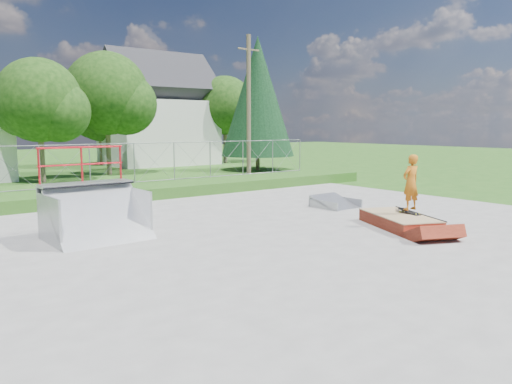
{
  "coord_description": "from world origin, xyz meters",
  "views": [
    {
      "loc": [
        -9.22,
        -10.45,
        3.05
      ],
      "look_at": [
        -0.28,
        1.2,
        1.1
      ],
      "focal_mm": 35.0,
      "sensor_mm": 36.0,
      "label": 1
    }
  ],
  "objects_px": {
    "quarter_pipe": "(97,194)",
    "skater": "(411,185)",
    "grind_box": "(399,221)",
    "flat_bank_ramp": "(336,202)"
  },
  "relations": [
    {
      "from": "skater",
      "to": "grind_box",
      "type": "bearing_deg",
      "value": -6.01
    },
    {
      "from": "quarter_pipe",
      "to": "skater",
      "type": "xyz_separation_m",
      "value": [
        8.14,
        -4.03,
        0.05
      ]
    },
    {
      "from": "grind_box",
      "to": "flat_bank_ramp",
      "type": "relative_size",
      "value": 2.06
    },
    {
      "from": "grind_box",
      "to": "skater",
      "type": "height_order",
      "value": "skater"
    },
    {
      "from": "grind_box",
      "to": "quarter_pipe",
      "type": "xyz_separation_m",
      "value": [
        -7.75,
        3.95,
        1.03
      ]
    },
    {
      "from": "grind_box",
      "to": "skater",
      "type": "distance_m",
      "value": 1.16
    },
    {
      "from": "quarter_pipe",
      "to": "skater",
      "type": "relative_size",
      "value": 1.48
    },
    {
      "from": "quarter_pipe",
      "to": "skater",
      "type": "height_order",
      "value": "quarter_pipe"
    },
    {
      "from": "grind_box",
      "to": "flat_bank_ramp",
      "type": "xyz_separation_m",
      "value": [
        1.23,
        3.76,
        0.01
      ]
    },
    {
      "from": "grind_box",
      "to": "quarter_pipe",
      "type": "relative_size",
      "value": 1.23
    }
  ]
}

